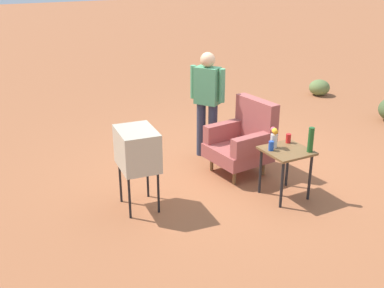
{
  "coord_description": "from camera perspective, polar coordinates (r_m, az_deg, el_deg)",
  "views": [
    {
      "loc": [
        5.34,
        -3.49,
        2.91
      ],
      "look_at": [
        0.36,
        -0.83,
        0.65
      ],
      "focal_mm": 43.48,
      "sensor_mm": 36.0,
      "label": 1
    }
  ],
  "objects": [
    {
      "name": "person_standing",
      "position": [
        7.06,
        1.88,
        5.59
      ],
      "size": [
        0.49,
        0.38,
        1.64
      ],
      "color": "#2D3347",
      "rests_on": "ground"
    },
    {
      "name": "soda_can_blue",
      "position": [
        5.92,
        9.68,
        -0.22
      ],
      "size": [
        0.07,
        0.07,
        0.12
      ],
      "primitive_type": "cylinder",
      "color": "blue",
      "rests_on": "side_table"
    },
    {
      "name": "side_table",
      "position": [
        6.04,
        11.48,
        -1.55
      ],
      "size": [
        0.56,
        0.56,
        0.66
      ],
      "color": "black",
      "rests_on": "ground"
    },
    {
      "name": "ground_plane",
      "position": [
        7.01,
        4.63,
        -2.79
      ],
      "size": [
        60.0,
        60.0,
        0.0
      ],
      "primitive_type": "plane",
      "color": "#A05B38"
    },
    {
      "name": "armchair",
      "position": [
        6.7,
        6.36,
        0.57
      ],
      "size": [
        0.84,
        0.85,
        1.06
      ],
      "color": "brown",
      "rests_on": "ground"
    },
    {
      "name": "bottle_wine_green",
      "position": [
        5.95,
        14.36,
        0.51
      ],
      "size": [
        0.07,
        0.07,
        0.32
      ],
      "primitive_type": "cylinder",
      "color": "#1E5623",
      "rests_on": "side_table"
    },
    {
      "name": "flower_vase",
      "position": [
        5.98,
        10.03,
        0.89
      ],
      "size": [
        0.14,
        0.1,
        0.27
      ],
      "color": "silver",
      "rests_on": "side_table"
    },
    {
      "name": "tv_on_stand",
      "position": [
        5.6,
        -6.71,
        -0.65
      ],
      "size": [
        0.64,
        0.5,
        1.03
      ],
      "color": "black",
      "rests_on": "ground"
    },
    {
      "name": "soda_can_red",
      "position": [
        6.21,
        11.74,
        0.68
      ],
      "size": [
        0.07,
        0.07,
        0.12
      ],
      "primitive_type": "cylinder",
      "color": "red",
      "rests_on": "side_table"
    },
    {
      "name": "shrub_mid",
      "position": [
        11.04,
        15.35,
        6.7
      ],
      "size": [
        0.46,
        0.46,
        0.36
      ],
      "primitive_type": "ellipsoid",
      "color": "olive",
      "rests_on": "ground"
    }
  ]
}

